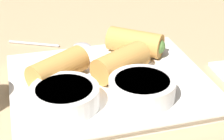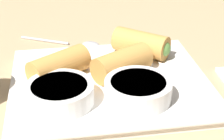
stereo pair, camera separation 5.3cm
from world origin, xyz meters
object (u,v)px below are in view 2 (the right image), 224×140
dipping_bowl_near (138,89)px  spoon (81,44)px  serving_plate (112,84)px  dipping_bowl_far (60,93)px

dipping_bowl_near → spoon: (5.85, -20.92, -2.48)cm
serving_plate → dipping_bowl_far: 9.44cm
dipping_bowl_near → dipping_bowl_far: same height
serving_plate → dipping_bowl_near: bearing=114.8°
serving_plate → spoon: 15.61cm
dipping_bowl_near → spoon: bearing=-74.4°
dipping_bowl_near → serving_plate: bearing=-65.2°
dipping_bowl_far → spoon: dipping_bowl_far is taller
dipping_bowl_far → spoon: (-4.47, -20.23, -2.48)cm
serving_plate → spoon: size_ratio=1.94×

